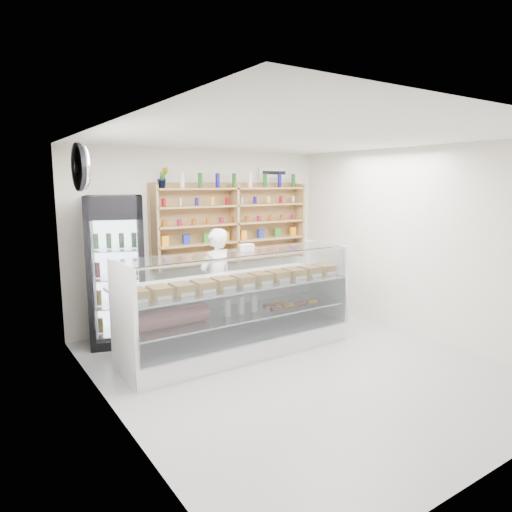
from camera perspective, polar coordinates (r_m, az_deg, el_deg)
room at (r=5.51m, az=5.45°, el=-0.05°), size 5.00×5.00×5.00m
display_counter at (r=6.25m, az=-2.23°, el=-8.59°), size 3.18×0.95×1.38m
shop_worker at (r=6.87m, az=-5.01°, el=-3.25°), size 0.67×0.52×1.61m
drinks_cooler at (r=6.73m, az=-17.00°, el=-1.70°), size 0.95×0.93×2.11m
wall_shelving at (r=7.68m, az=-2.71°, el=4.05°), size 2.84×0.28×1.33m
potted_plant at (r=7.09m, az=-11.57°, el=9.57°), size 0.19×0.16×0.31m
security_mirror at (r=5.56m, az=-20.84°, el=10.34°), size 0.15×0.50×0.50m
wall_sign at (r=8.26m, az=2.21°, el=10.35°), size 0.62×0.03×0.20m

